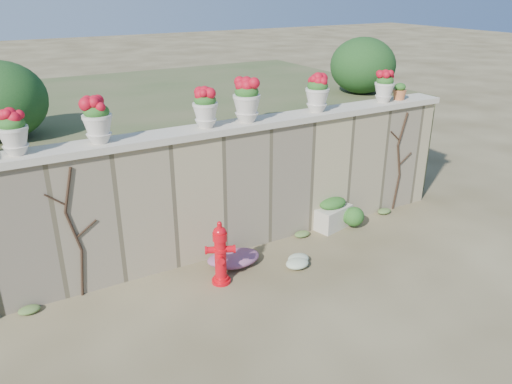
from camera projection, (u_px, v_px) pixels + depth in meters
ground at (304, 296)px, 7.01m from camera, size 80.00×80.00×0.00m
stone_wall at (243, 188)px, 8.06m from camera, size 8.00×0.40×2.00m
wall_cap at (242, 125)px, 7.66m from camera, size 8.10×0.52×0.10m
raised_fill at (172, 139)px, 10.63m from camera, size 9.00×6.00×2.00m
back_shrub_right at (363, 65)px, 9.98m from camera, size 1.30×1.30×1.10m
vine_left at (75, 232)px, 6.67m from camera, size 0.60×0.04×1.91m
vine_right at (399, 161)px, 9.37m from camera, size 0.60×0.04×1.91m
fire_hydrant at (220, 253)px, 7.15m from camera, size 0.42×0.30×0.98m
planter_box at (332, 214)px, 8.91m from camera, size 0.76×0.55×0.57m
green_shrub at (355, 214)px, 8.92m from camera, size 0.53×0.47×0.50m
magenta_clump at (236, 256)px, 7.77m from camera, size 0.98×0.66×0.26m
white_flowers at (297, 261)px, 7.74m from camera, size 0.49×0.39×0.18m
urn_pot_0 at (13, 132)px, 6.08m from camera, size 0.36×0.36×0.57m
urn_pot_1 at (97, 120)px, 6.54m from camera, size 0.39×0.39×0.61m
urn_pot_2 at (205, 108)px, 7.25m from camera, size 0.37×0.37×0.58m
urn_pot_3 at (247, 100)px, 7.55m from camera, size 0.42×0.42×0.66m
urn_pot_4 at (317, 93)px, 8.17m from camera, size 0.39×0.39×0.62m
urn_pot_5 at (384, 87)px, 8.85m from camera, size 0.35×0.35×0.55m
terracotta_pot at (400, 92)px, 9.08m from camera, size 0.24×0.24×0.29m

